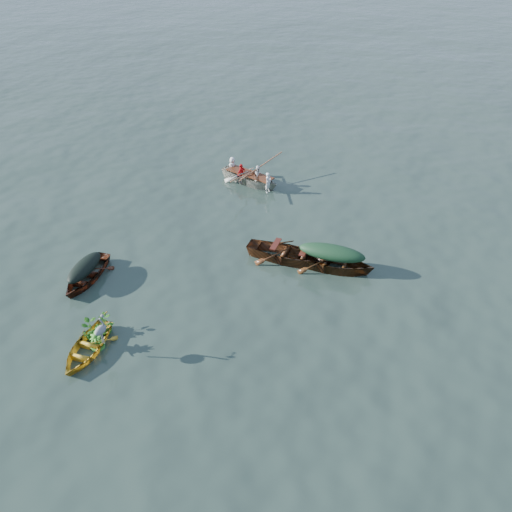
# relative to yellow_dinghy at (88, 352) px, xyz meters

# --- Properties ---
(ground) EXTENTS (140.00, 140.00, 0.00)m
(ground) POSITION_rel_yellow_dinghy_xyz_m (2.73, 2.83, 0.00)
(ground) COLOR #2B3D34
(ground) RESTS_ON ground
(yellow_dinghy) EXTENTS (1.71, 2.82, 0.68)m
(yellow_dinghy) POSITION_rel_yellow_dinghy_xyz_m (0.00, 0.00, 0.00)
(yellow_dinghy) COLOR gold
(yellow_dinghy) RESTS_ON ground
(dark_covered_boat) EXTENTS (1.82, 3.31, 0.74)m
(dark_covered_boat) POSITION_rel_yellow_dinghy_xyz_m (-2.33, 2.42, 0.00)
(dark_covered_boat) COLOR #471E10
(dark_covered_boat) RESTS_ON ground
(green_tarp_boat) EXTENTS (4.20, 1.95, 0.92)m
(green_tarp_boat) POSITION_rel_yellow_dinghy_xyz_m (4.51, 6.78, 0.00)
(green_tarp_boat) COLOR #543113
(green_tarp_boat) RESTS_ON ground
(open_wooden_boat) EXTENTS (4.37, 1.85, 0.98)m
(open_wooden_boat) POSITION_rel_yellow_dinghy_xyz_m (3.10, 6.53, 0.00)
(open_wooden_boat) COLOR #5E3117
(open_wooden_boat) RESTS_ON ground
(rowed_boat) EXTENTS (4.18, 1.81, 0.95)m
(rowed_boat) POSITION_rel_yellow_dinghy_xyz_m (-0.92, 10.98, 0.00)
(rowed_boat) COLOR beige
(rowed_boat) RESTS_ON ground
(dark_tarp_cover) EXTENTS (1.00, 1.82, 0.40)m
(dark_tarp_cover) POSITION_rel_yellow_dinghy_xyz_m (-2.33, 2.42, 0.57)
(dark_tarp_cover) COLOR black
(dark_tarp_cover) RESTS_ON dark_covered_boat
(green_tarp_cover) EXTENTS (2.31, 1.07, 0.52)m
(green_tarp_cover) POSITION_rel_yellow_dinghy_xyz_m (4.51, 6.78, 0.72)
(green_tarp_cover) COLOR #183B1C
(green_tarp_cover) RESTS_ON green_tarp_boat
(thwart_benches) EXTENTS (2.20, 1.06, 0.04)m
(thwart_benches) POSITION_rel_yellow_dinghy_xyz_m (3.10, 6.53, 0.51)
(thwart_benches) COLOR #43170F
(thwart_benches) RESTS_ON open_wooden_boat
(heron) EXTENTS (0.36, 0.45, 0.92)m
(heron) POSITION_rel_yellow_dinghy_xyz_m (0.52, 0.17, 0.80)
(heron) COLOR gray
(heron) RESTS_ON yellow_dinghy
(dinghy_weeds) EXTENTS (0.89, 1.04, 0.60)m
(dinghy_weeds) POSITION_rel_yellow_dinghy_xyz_m (-0.10, 0.54, 0.64)
(dinghy_weeds) COLOR #1F6E1C
(dinghy_weeds) RESTS_ON yellow_dinghy
(rowers) EXTENTS (2.96, 1.51, 0.76)m
(rowers) POSITION_rel_yellow_dinghy_xyz_m (-0.92, 10.98, 0.85)
(rowers) COLOR white
(rowers) RESTS_ON rowed_boat
(oars) EXTENTS (0.99, 2.66, 0.06)m
(oars) POSITION_rel_yellow_dinghy_xyz_m (-0.92, 10.98, 0.50)
(oars) COLOR #A3633E
(oars) RESTS_ON rowed_boat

